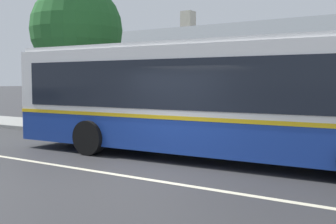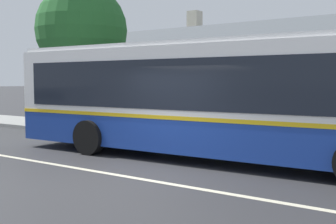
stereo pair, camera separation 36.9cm
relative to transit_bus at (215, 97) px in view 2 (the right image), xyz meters
name	(u,v)px [view 2 (the right image)]	position (x,y,z in m)	size (l,w,h in m)	color
ground_plane	(132,178)	(-0.46, -2.90, -1.69)	(300.00, 300.00, 0.00)	#2D2D30
sidewalk_far	(246,142)	(-0.46, 3.10, -1.62)	(60.00, 3.00, 0.15)	gray
lane_divider_stripe	(132,177)	(-0.46, -2.90, -1.69)	(60.00, 0.16, 0.01)	beige
community_building	(292,87)	(-1.61, 11.07, 0.15)	(23.58, 9.38, 6.31)	beige
transit_bus	(215,97)	(0.00, 0.00, 0.00)	(12.44, 3.09, 3.14)	navy
bench_by_building	(91,119)	(-7.09, 2.43, -1.12)	(1.73, 0.51, 0.94)	brown
street_tree_secondary	(82,33)	(-8.84, 3.68, 2.62)	(4.11, 4.11, 6.48)	#4C3828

